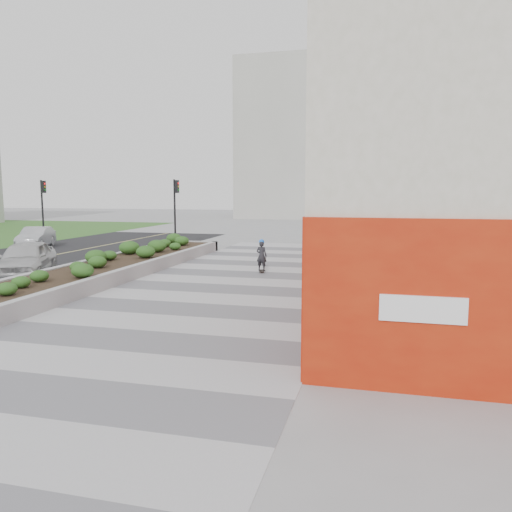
# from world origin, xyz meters

# --- Properties ---
(ground) EXTENTS (160.00, 160.00, 0.00)m
(ground) POSITION_xyz_m (0.00, 0.00, 0.00)
(ground) COLOR gray
(ground) RESTS_ON ground
(walkway) EXTENTS (8.00, 36.00, 0.01)m
(walkway) POSITION_xyz_m (0.00, 3.00, 0.01)
(walkway) COLOR #A8A8AD
(walkway) RESTS_ON ground
(building) EXTENTS (6.04, 24.08, 8.00)m
(building) POSITION_xyz_m (6.98, 8.98, 3.98)
(building) COLOR #BBB6A0
(building) RESTS_ON ground
(planter) EXTENTS (3.00, 18.00, 0.90)m
(planter) POSITION_xyz_m (-5.50, 7.00, 0.42)
(planter) COLOR #9E9EA0
(planter) RESTS_ON ground
(traffic_signal_near) EXTENTS (0.33, 0.28, 4.20)m
(traffic_signal_near) POSITION_xyz_m (-7.23, 17.50, 2.76)
(traffic_signal_near) COLOR black
(traffic_signal_near) RESTS_ON ground
(traffic_signal_far) EXTENTS (0.33, 0.28, 4.20)m
(traffic_signal_far) POSITION_xyz_m (-16.43, 17.00, 2.76)
(traffic_signal_far) COLOR black
(traffic_signal_far) RESTS_ON ground
(distant_bldg_north_l) EXTENTS (16.00, 12.00, 20.00)m
(distant_bldg_north_l) POSITION_xyz_m (-5.00, 55.00, 10.00)
(distant_bldg_north_l) COLOR #ADAAA3
(distant_bldg_north_l) RESTS_ON ground
(distant_bldg_north_r) EXTENTS (14.00, 10.00, 24.00)m
(distant_bldg_north_r) POSITION_xyz_m (15.00, 60.00, 12.00)
(distant_bldg_north_r) COLOR #ADAAA3
(distant_bldg_north_r) RESTS_ON ground
(manhole_cover) EXTENTS (0.44, 0.44, 0.01)m
(manhole_cover) POSITION_xyz_m (0.50, 3.00, 0.00)
(manhole_cover) COLOR #595654
(manhole_cover) RESTS_ON ground
(skateboarder) EXTENTS (0.50, 0.75, 1.43)m
(skateboarder) POSITION_xyz_m (0.37, 8.90, 0.73)
(skateboarder) COLOR beige
(skateboarder) RESTS_ON ground
(car_white) EXTENTS (3.38, 4.68, 1.48)m
(car_white) POSITION_xyz_m (-8.50, 5.33, 0.74)
(car_white) COLOR silver
(car_white) RESTS_ON ground
(car_silver) EXTENTS (2.70, 4.16, 1.29)m
(car_silver) POSITION_xyz_m (-15.20, 14.54, 0.65)
(car_silver) COLOR silver
(car_silver) RESTS_ON ground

